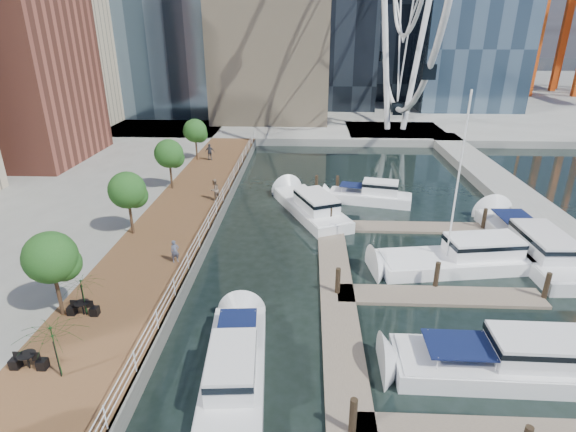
% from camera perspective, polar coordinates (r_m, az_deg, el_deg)
% --- Properties ---
extents(ground, '(520.00, 520.00, 0.00)m').
position_cam_1_polar(ground, '(20.91, -1.26, -21.66)').
color(ground, black).
rests_on(ground, ground).
extents(boardwalk, '(6.00, 60.00, 1.00)m').
position_cam_1_polar(boardwalk, '(34.60, -14.66, -2.26)').
color(boardwalk, brown).
rests_on(boardwalk, ground).
extents(seawall, '(0.25, 60.00, 1.00)m').
position_cam_1_polar(seawall, '(33.85, -9.80, -2.40)').
color(seawall, '#595954').
rests_on(seawall, ground).
extents(land_far, '(200.00, 114.00, 1.00)m').
position_cam_1_polar(land_far, '(117.81, 2.08, 15.64)').
color(land_far, gray).
rests_on(land_far, ground).
extents(breakwater, '(4.00, 60.00, 1.00)m').
position_cam_1_polar(breakwater, '(42.16, 29.00, 0.07)').
color(breakwater, gray).
rests_on(breakwater, ground).
extents(pier, '(14.00, 12.00, 1.00)m').
position_cam_1_polar(pier, '(69.63, 13.40, 10.25)').
color(pier, gray).
rests_on(pier, ground).
extents(railing, '(0.10, 60.00, 1.05)m').
position_cam_1_polar(railing, '(33.46, -10.08, -0.80)').
color(railing, white).
rests_on(railing, boardwalk).
extents(floating_docks, '(16.00, 34.00, 2.60)m').
position_cam_1_polar(floating_docks, '(29.45, 15.83, -6.99)').
color(floating_docks, '#6D6051').
rests_on(floating_docks, ground).
extents(street_trees, '(2.60, 42.60, 4.60)m').
position_cam_1_polar(street_trees, '(33.17, -19.75, 3.10)').
color(street_trees, '#3F2B1C').
rests_on(street_trees, ground).
extents(cafe_tables, '(2.50, 13.70, 0.74)m').
position_cam_1_polar(cafe_tables, '(21.78, -31.95, -18.86)').
color(cafe_tables, black).
rests_on(cafe_tables, ground).
extents(yacht_foreground, '(11.41, 3.21, 2.15)m').
position_cam_1_polar(yacht_foreground, '(23.98, 26.00, -17.62)').
color(yacht_foreground, silver).
rests_on(yacht_foreground, ground).
extents(pedestrian_near, '(0.64, 0.58, 1.47)m').
position_cam_1_polar(pedestrian_near, '(29.14, -14.17, -4.37)').
color(pedestrian_near, '#53596F').
rests_on(pedestrian_near, boardwalk).
extents(pedestrian_mid, '(1.06, 1.13, 1.85)m').
position_cam_1_polar(pedestrian_mid, '(39.01, -9.31, 3.30)').
color(pedestrian_mid, '#826B59').
rests_on(pedestrian_mid, boardwalk).
extents(pedestrian_far, '(1.12, 0.53, 1.86)m').
position_cam_1_polar(pedestrian_far, '(51.66, -9.88, 8.02)').
color(pedestrian_far, '#373A45').
rests_on(pedestrian_far, boardwalk).
extents(moored_yachts, '(22.61, 34.99, 11.50)m').
position_cam_1_polar(moored_yachts, '(31.46, 18.48, -6.36)').
color(moored_yachts, white).
rests_on(moored_yachts, ground).
extents(cafe_seating, '(5.34, 13.53, 2.70)m').
position_cam_1_polar(cafe_seating, '(21.11, -31.81, -17.09)').
color(cafe_seating, '#0E3419').
rests_on(cafe_seating, ground).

